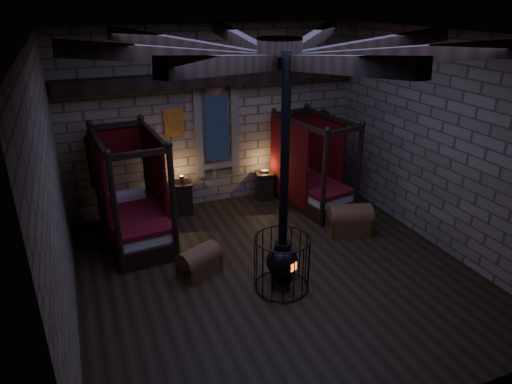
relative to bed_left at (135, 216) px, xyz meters
name	(u,v)px	position (x,y,z in m)	size (l,w,h in m)	color
room	(277,66)	(2.21, -2.09, 3.17)	(7.02, 7.02, 4.29)	black
bed_left	(135,216)	(0.00, 0.00, 0.00)	(1.33, 2.29, 2.31)	black
bed_right	(310,184)	(4.24, 0.25, -0.03)	(1.43, 2.23, 2.17)	black
trunk_left	(199,262)	(0.88, -1.71, -0.33)	(0.88, 0.75, 0.55)	brown
trunk_right	(349,220)	(4.33, -1.38, -0.28)	(1.03, 0.81, 0.66)	brown
nightstand_left	(183,197)	(1.23, 0.93, -0.17)	(0.57, 0.55, 0.94)	black
nightstand_right	(264,185)	(3.32, 0.96, -0.21)	(0.52, 0.50, 0.76)	black
stove	(282,258)	(2.11, -2.69, 0.04)	(0.97, 0.97, 4.05)	black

